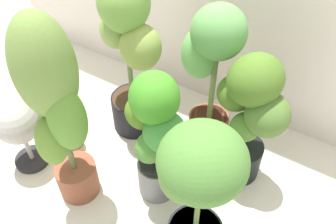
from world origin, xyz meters
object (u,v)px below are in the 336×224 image
(potted_plant_back_left, at_px, (129,51))
(nutrient_bottle, at_px, (71,131))
(potted_plant_center, at_px, (155,133))
(potted_plant_back_right, at_px, (249,116))
(potted_plant_back_center, at_px, (210,72))
(potted_plant_front_left, at_px, (55,105))
(floor_fan, at_px, (18,124))
(potted_plant_front_right, at_px, (197,183))

(potted_plant_back_left, xyz_separation_m, nutrient_bottle, (-0.21, -0.30, -0.41))
(potted_plant_center, distance_m, potted_plant_back_left, 0.47)
(potted_plant_back_right, bearing_deg, potted_plant_center, -133.12)
(potted_plant_back_center, xyz_separation_m, potted_plant_back_left, (-0.39, -0.10, 0.03))
(potted_plant_front_left, distance_m, potted_plant_back_right, 0.83)
(potted_plant_center, height_order, potted_plant_back_left, potted_plant_back_left)
(potted_plant_back_right, relative_size, potted_plant_back_center, 0.85)
(floor_fan, height_order, nutrient_bottle, floor_fan)
(nutrient_bottle, bearing_deg, potted_plant_front_right, -11.18)
(potted_plant_back_left, bearing_deg, nutrient_bottle, -124.92)
(potted_plant_back_center, bearing_deg, potted_plant_front_left, -121.72)
(potted_plant_back_right, height_order, potted_plant_back_center, potted_plant_back_center)
(potted_plant_back_right, distance_m, potted_plant_back_left, 0.65)
(potted_plant_front_right, bearing_deg, potted_plant_back_center, 112.58)
(potted_plant_back_center, height_order, potted_plant_back_left, potted_plant_back_left)
(potted_plant_front_right, height_order, potted_plant_back_left, potted_plant_back_left)
(potted_plant_back_center, relative_size, floor_fan, 2.03)
(potted_plant_back_right, relative_size, potted_plant_center, 0.99)
(potted_plant_back_left, height_order, floor_fan, potted_plant_back_left)
(floor_fan, distance_m, nutrient_bottle, 0.29)
(potted_plant_back_right, distance_m, floor_fan, 1.09)
(potted_plant_front_right, height_order, floor_fan, potted_plant_front_right)
(potted_plant_front_left, relative_size, potted_plant_back_center, 1.17)
(potted_plant_front_left, distance_m, potted_plant_back_center, 0.72)
(potted_plant_center, xyz_separation_m, nutrient_bottle, (-0.55, 0.01, -0.31))
(potted_plant_center, xyz_separation_m, floor_fan, (-0.66, -0.20, -0.14))
(floor_fan, bearing_deg, potted_plant_back_left, -106.77)
(potted_plant_back_left, bearing_deg, floor_fan, -122.60)
(potted_plant_back_center, height_order, nutrient_bottle, potted_plant_back_center)
(nutrient_bottle, bearing_deg, potted_plant_back_right, 19.95)
(floor_fan, bearing_deg, potted_plant_front_right, -161.75)
(potted_plant_back_left, bearing_deg, potted_plant_back_right, 0.83)
(potted_plant_front_right, bearing_deg, potted_plant_back_left, 143.46)
(potted_plant_center, bearing_deg, floor_fan, -163.53)
(potted_plant_back_center, bearing_deg, floor_fan, -140.04)
(potted_plant_back_right, xyz_separation_m, potted_plant_back_center, (-0.25, 0.09, 0.08))
(potted_plant_center, relative_size, potted_plant_back_center, 0.86)
(potted_plant_front_right, height_order, potted_plant_center, potted_plant_front_right)
(potted_plant_front_right, bearing_deg, potted_plant_back_right, 88.26)
(potted_plant_back_right, distance_m, potted_plant_back_center, 0.27)
(potted_plant_back_right, relative_size, floor_fan, 1.73)
(potted_plant_front_right, relative_size, potted_plant_back_left, 0.81)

